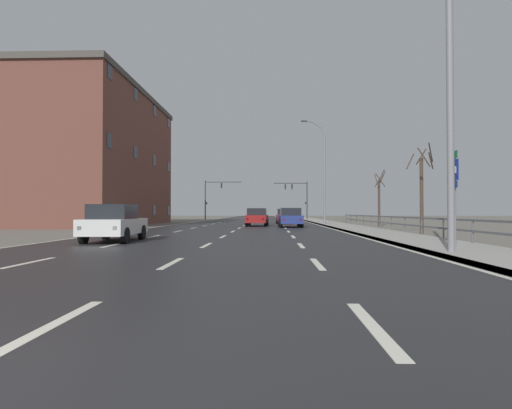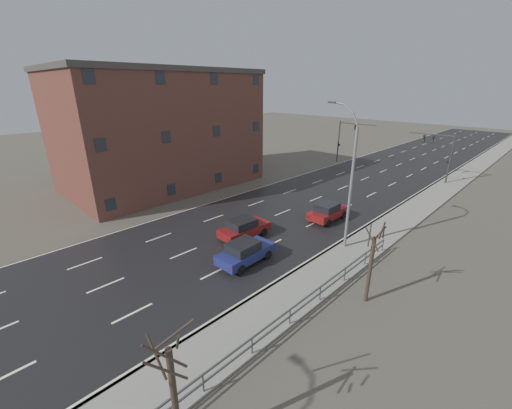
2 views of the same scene
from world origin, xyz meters
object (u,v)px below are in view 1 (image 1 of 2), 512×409
at_px(street_lamp_foreground, 444,59).
at_px(street_lamp_midground, 323,173).
at_px(traffic_signal_right, 299,193).
at_px(car_near_right, 257,217).
at_px(car_mid_centre, 114,223).
at_px(highway_sign, 454,186).
at_px(traffic_signal_left, 212,194).
at_px(car_far_right, 285,216).
at_px(car_far_left, 290,217).
at_px(brick_building, 78,158).

bearing_deg(street_lamp_foreground, street_lamp_midground, 89.94).
distance_m(traffic_signal_right, car_near_right, 27.91).
height_order(car_near_right, car_mid_centre, same).
relative_size(highway_sign, traffic_signal_left, 0.53).
bearing_deg(car_mid_centre, car_near_right, 71.33).
bearing_deg(car_far_right, car_near_right, -109.96).
bearing_deg(car_far_left, traffic_signal_left, 107.23).
height_order(car_mid_centre, car_far_left, same).
bearing_deg(brick_building, car_mid_centre, -61.50).
xyz_separation_m(car_far_right, brick_building, (-20.19, -4.27, 5.64)).
xyz_separation_m(street_lamp_midground, brick_building, (-23.77, -0.76, 1.45)).
height_order(car_far_left, brick_building, brick_building).
bearing_deg(street_lamp_midground, car_mid_centre, -116.76).
distance_m(car_far_right, car_far_left, 10.07).
relative_size(street_lamp_foreground, car_near_right, 2.81).
xyz_separation_m(street_lamp_foreground, traffic_signal_left, (-14.24, 52.62, -1.60)).
distance_m(street_lamp_midground, brick_building, 23.83).
bearing_deg(highway_sign, car_mid_centre, 164.57).
xyz_separation_m(car_near_right, car_mid_centre, (-5.38, -19.04, 0.00)).
distance_m(street_lamp_foreground, brick_building, 36.27).
distance_m(traffic_signal_left, car_far_left, 33.00).
relative_size(street_lamp_midground, car_far_right, 2.48).
xyz_separation_m(traffic_signal_right, brick_building, (-22.94, -23.89, 2.39)).
bearing_deg(traffic_signal_left, car_near_right, -74.30).
bearing_deg(traffic_signal_left, traffic_signal_right, -5.60).
relative_size(highway_sign, brick_building, 0.16).
height_order(street_lamp_foreground, car_far_right, street_lamp_foreground).
bearing_deg(car_near_right, car_far_right, 73.00).
relative_size(car_far_right, car_mid_centre, 0.98).
bearing_deg(car_far_right, street_lamp_foreground, -84.02).
xyz_separation_m(highway_sign, car_mid_centre, (-12.59, 3.47, -1.30)).
distance_m(traffic_signal_left, car_near_right, 29.79).
bearing_deg(car_near_right, car_far_left, -39.49).
bearing_deg(traffic_signal_left, street_lamp_midground, -59.72).
distance_m(street_lamp_foreground, street_lamp_midground, 28.18).
distance_m(car_far_right, brick_building, 21.40).
bearing_deg(car_near_right, highway_sign, -69.71).
distance_m(street_lamp_midground, highway_sign, 26.74).
height_order(street_lamp_foreground, street_lamp_midground, street_lamp_foreground).
relative_size(street_lamp_midground, traffic_signal_right, 1.73).
bearing_deg(traffic_signal_left, brick_building, -110.65).
bearing_deg(car_far_left, street_lamp_foreground, -82.87).
bearing_deg(highway_sign, street_lamp_midground, 92.02).
xyz_separation_m(car_far_left, brick_building, (-20.29, 5.80, 5.64)).
xyz_separation_m(car_near_right, brick_building, (-17.51, 3.30, 5.64)).
relative_size(street_lamp_foreground, car_far_right, 2.86).
height_order(car_near_right, car_far_left, same).
xyz_separation_m(street_lamp_foreground, brick_building, (-23.74, 27.41, 0.73)).
bearing_deg(brick_building, traffic_signal_left, 69.35).
height_order(street_lamp_midground, traffic_signal_right, street_lamp_midground).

